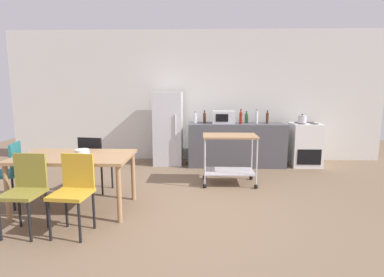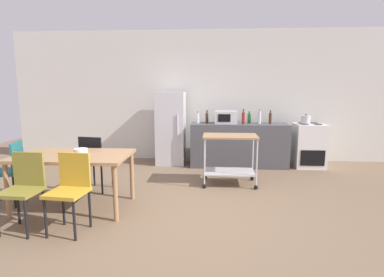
{
  "view_description": "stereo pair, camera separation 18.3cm",
  "coord_description": "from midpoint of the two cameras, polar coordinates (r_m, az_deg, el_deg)",
  "views": [
    {
      "loc": [
        0.17,
        -3.85,
        1.62
      ],
      "look_at": [
        0.01,
        1.2,
        0.8
      ],
      "focal_mm": 28.84,
      "sensor_mm": 36.0,
      "label": 1
    },
    {
      "loc": [
        0.35,
        -3.84,
        1.62
      ],
      "look_at": [
        0.01,
        1.2,
        0.8
      ],
      "focal_mm": 28.84,
      "sensor_mm": 36.0,
      "label": 2
    }
  ],
  "objects": [
    {
      "name": "kitchen_counter",
      "position": [
        6.58,
        7.37,
        -1.09
      ],
      "size": [
        2.0,
        0.64,
        0.9
      ],
      "primitive_type": "cube",
      "color": "#4C4C51",
      "rests_on": "ground_plane"
    },
    {
      "name": "refrigerator",
      "position": [
        6.65,
        -5.19,
        1.89
      ],
      "size": [
        0.6,
        0.63,
        1.55
      ],
      "color": "silver",
      "rests_on": "ground_plane"
    },
    {
      "name": "bottle_sparkling_water",
      "position": [
        6.55,
        -0.2,
        3.74
      ],
      "size": [
        0.07,
        0.07,
        0.24
      ],
      "color": "silver",
      "rests_on": "kitchen_counter"
    },
    {
      "name": "ground_plane",
      "position": [
        4.18,
        -1.92,
        -13.59
      ],
      "size": [
        12.0,
        12.0,
        0.0
      ],
      "primitive_type": "plane",
      "color": "brown"
    },
    {
      "name": "chair_mustard",
      "position": [
        3.77,
        -22.33,
        -8.51
      ],
      "size": [
        0.44,
        0.44,
        0.89
      ],
      "rotation": [
        0.0,
        0.0,
        -0.1
      ],
      "color": "gold",
      "rests_on": "ground_plane"
    },
    {
      "name": "bottle_olive_oil",
      "position": [
        6.58,
        12.98,
        3.73
      ],
      "size": [
        0.06,
        0.06,
        0.27
      ],
      "color": "#4C2D19",
      "rests_on": "kitchen_counter"
    },
    {
      "name": "chair_black",
      "position": [
        5.08,
        -18.59,
        -3.81
      ],
      "size": [
        0.46,
        0.46,
        0.89
      ],
      "rotation": [
        0.0,
        0.0,
        2.97
      ],
      "color": "black",
      "rests_on": "ground_plane"
    },
    {
      "name": "stove_oven",
      "position": [
        6.9,
        19.44,
        -1.06
      ],
      "size": [
        0.6,
        0.61,
        0.92
      ],
      "color": "white",
      "rests_on": "ground_plane"
    },
    {
      "name": "chair_teal",
      "position": [
        4.97,
        -31.86,
        -5.0
      ],
      "size": [
        0.48,
        0.48,
        0.89
      ],
      "rotation": [
        0.0,
        0.0,
        -1.34
      ],
      "color": "#1E666B",
      "rests_on": "ground_plane"
    },
    {
      "name": "bottle_vinegar",
      "position": [
        6.56,
        11.08,
        3.86
      ],
      "size": [
        0.06,
        0.06,
        0.29
      ],
      "color": "silver",
      "rests_on": "kitchen_counter"
    },
    {
      "name": "chair_olive",
      "position": [
        4.02,
        -29.58,
        -7.95
      ],
      "size": [
        0.42,
        0.42,
        0.89
      ],
      "rotation": [
        0.0,
        0.0,
        -0.05
      ],
      "color": "olive",
      "rests_on": "ground_plane"
    },
    {
      "name": "kettle",
      "position": [
        6.69,
        18.97,
        3.41
      ],
      "size": [
        0.24,
        0.17,
        0.19
      ],
      "color": "silver",
      "rests_on": "stove_oven"
    },
    {
      "name": "bottle_sesame_oil",
      "position": [
        6.61,
        9.24,
        3.77
      ],
      "size": [
        0.07,
        0.07,
        0.25
      ],
      "color": "#1E6628",
      "rests_on": "kitchen_counter"
    },
    {
      "name": "bottle_wine",
      "position": [
        6.53,
        1.52,
        3.88
      ],
      "size": [
        0.06,
        0.06,
        0.27
      ],
      "color": "#4C2D19",
      "rests_on": "kitchen_counter"
    },
    {
      "name": "microwave",
      "position": [
        6.48,
        5.02,
        3.97
      ],
      "size": [
        0.46,
        0.35,
        0.26
      ],
      "color": "silver",
      "rests_on": "kitchen_counter"
    },
    {
      "name": "back_wall",
      "position": [
        7.05,
        -0.3,
        7.84
      ],
      "size": [
        8.4,
        0.12,
        2.9
      ],
      "primitive_type": "cube",
      "color": "silver",
      "rests_on": "ground_plane"
    },
    {
      "name": "fruit_bowl",
      "position": [
        4.36,
        -20.8,
        -2.39
      ],
      "size": [
        0.18,
        0.18,
        0.08
      ],
      "primitive_type": "cylinder",
      "color": "white",
      "rests_on": "dining_table"
    },
    {
      "name": "bottle_soda",
      "position": [
        6.42,
        8.2,
        3.82
      ],
      "size": [
        0.06,
        0.06,
        0.31
      ],
      "color": "maroon",
      "rests_on": "kitchen_counter"
    },
    {
      "name": "dining_table",
      "position": [
        4.41,
        -22.05,
        -3.9
      ],
      "size": [
        1.5,
        0.9,
        0.75
      ],
      "color": "#A37A51",
      "rests_on": "ground_plane"
    },
    {
      "name": "kitchen_cart",
      "position": [
        5.25,
        5.97,
        -2.34
      ],
      "size": [
        0.91,
        0.57,
        0.85
      ],
      "color": "#A37A51",
      "rests_on": "ground_plane"
    }
  ]
}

